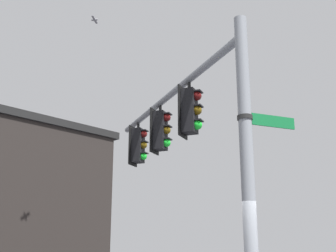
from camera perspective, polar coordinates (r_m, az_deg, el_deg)
signal_pole at (r=8.01m, az=10.03°, el=-5.81°), size 0.24×0.24×6.00m
mast_arm at (r=11.81m, az=0.07°, el=3.78°), size 5.23×5.26×0.17m
traffic_light_nearest_pole at (r=10.44m, az=2.84°, el=1.91°), size 0.54×0.49×1.31m
traffic_light_mid_inner at (r=12.09m, az=-0.91°, el=-0.58°), size 0.54×0.49×1.31m
traffic_light_mid_outer at (r=13.79m, az=-3.74°, el=-2.46°), size 0.54×0.49×1.31m
street_name_sign at (r=8.40m, az=11.48°, el=0.79°), size 0.91×0.91×0.22m
bird_flying at (r=15.32m, az=-9.28°, el=13.13°), size 0.41×0.25×0.09m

